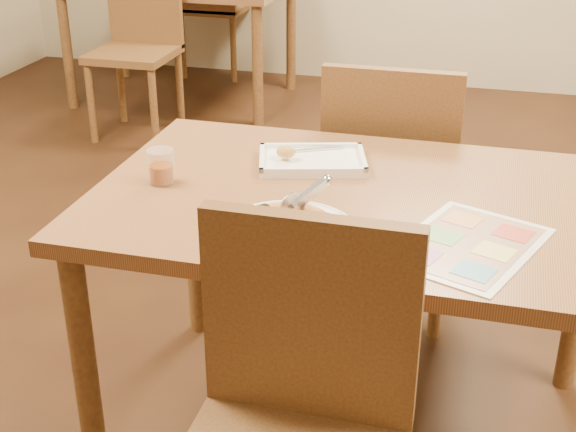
% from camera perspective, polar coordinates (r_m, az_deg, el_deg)
% --- Properties ---
extents(dining_table, '(1.30, 0.85, 0.72)m').
position_cam_1_polar(dining_table, '(2.00, 5.00, -0.76)').
color(dining_table, brown).
rests_on(dining_table, ground).
extents(chair_near, '(0.42, 0.42, 0.47)m').
position_cam_1_polar(chair_near, '(1.53, 0.68, -12.79)').
color(chair_near, brown).
rests_on(chair_near, ground).
extents(chair_far, '(0.42, 0.42, 0.47)m').
position_cam_1_polar(chair_far, '(2.57, 7.39, 3.65)').
color(chair_far, brown).
rests_on(chair_far, ground).
extents(bg_chair_near, '(0.42, 0.42, 0.47)m').
position_cam_1_polar(bg_chair_near, '(4.50, -10.54, 12.98)').
color(bg_chair_near, brown).
rests_on(bg_chair_near, ground).
extents(plate, '(0.41, 0.41, 0.02)m').
position_cam_1_polar(plate, '(1.75, -0.00, -1.23)').
color(plate, white).
rests_on(plate, dining_table).
extents(pizza, '(0.20, 0.20, 0.03)m').
position_cam_1_polar(pizza, '(1.74, -0.01, -0.69)').
color(pizza, '#DD8C4B').
rests_on(pizza, plate).
extents(pizza_cutter, '(0.09, 0.12, 0.08)m').
position_cam_1_polar(pizza_cutter, '(1.75, 1.19, 1.29)').
color(pizza_cutter, silver).
rests_on(pizza_cutter, pizza).
extents(appetizer_tray, '(0.32, 0.26, 0.05)m').
position_cam_1_polar(appetizer_tray, '(2.13, 1.59, 3.90)').
color(appetizer_tray, white).
rests_on(appetizer_tray, dining_table).
extents(glass_tumbler, '(0.07, 0.07, 0.09)m').
position_cam_1_polar(glass_tumbler, '(2.03, -9.00, 3.36)').
color(glass_tumbler, '#83370A').
rests_on(glass_tumbler, dining_table).
extents(menu, '(0.37, 0.43, 0.00)m').
position_cam_1_polar(menu, '(1.76, 12.66, -1.98)').
color(menu, silver).
rests_on(menu, dining_table).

